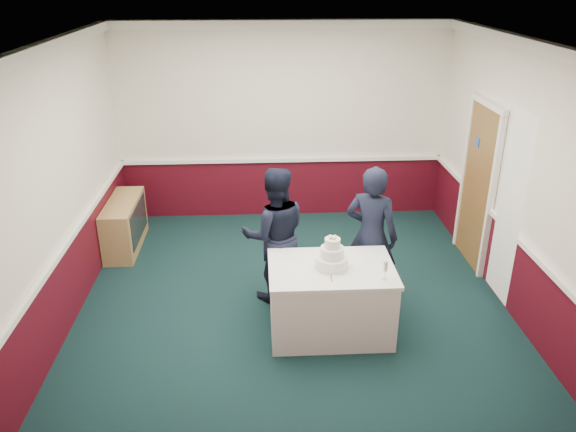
{
  "coord_description": "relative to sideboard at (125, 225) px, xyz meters",
  "views": [
    {
      "loc": [
        -0.37,
        -5.87,
        3.65
      ],
      "look_at": [
        -0.05,
        -0.1,
        1.1
      ],
      "focal_mm": 35.0,
      "sensor_mm": 36.0,
      "label": 1
    }
  ],
  "objects": [
    {
      "name": "ground",
      "position": [
        2.28,
        -1.42,
        -0.35
      ],
      "size": [
        5.0,
        5.0,
        0.0
      ],
      "primitive_type": "plane",
      "color": "black",
      "rests_on": "ground"
    },
    {
      "name": "room_shell",
      "position": [
        2.36,
        -0.81,
        1.62
      ],
      "size": [
        5.0,
        5.0,
        3.0
      ],
      "color": "silver",
      "rests_on": "ground"
    },
    {
      "name": "sideboard",
      "position": [
        0.0,
        0.0,
        0.0
      ],
      "size": [
        0.41,
        1.2,
        0.7
      ],
      "color": "tan",
      "rests_on": "ground"
    },
    {
      "name": "cake_table",
      "position": [
        2.64,
        -2.16,
        0.05
      ],
      "size": [
        1.32,
        0.92,
        0.79
      ],
      "color": "white",
      "rests_on": "ground"
    },
    {
      "name": "wedding_cake",
      "position": [
        2.64,
        -2.16,
        0.55
      ],
      "size": [
        0.35,
        0.35,
        0.36
      ],
      "color": "white",
      "rests_on": "cake_table"
    },
    {
      "name": "cake_knife",
      "position": [
        2.61,
        -2.36,
        0.44
      ],
      "size": [
        0.03,
        0.22,
        0.0
      ],
      "primitive_type": "cube",
      "rotation": [
        0.0,
        0.0,
        -0.07
      ],
      "color": "silver",
      "rests_on": "cake_table"
    },
    {
      "name": "champagne_flute",
      "position": [
        3.14,
        -2.44,
        0.58
      ],
      "size": [
        0.05,
        0.05,
        0.21
      ],
      "color": "silver",
      "rests_on": "cake_table"
    },
    {
      "name": "person_man",
      "position": [
        2.07,
        -1.42,
        0.47
      ],
      "size": [
        0.86,
        0.71,
        1.64
      ],
      "primitive_type": "imported",
      "rotation": [
        0.0,
        0.0,
        3.25
      ],
      "color": "black",
      "rests_on": "ground"
    },
    {
      "name": "person_woman",
      "position": [
        3.18,
        -1.56,
        0.49
      ],
      "size": [
        0.73,
        0.65,
        1.68
      ],
      "primitive_type": "imported",
      "rotation": [
        0.0,
        0.0,
        2.65
      ],
      "color": "black",
      "rests_on": "ground"
    }
  ]
}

